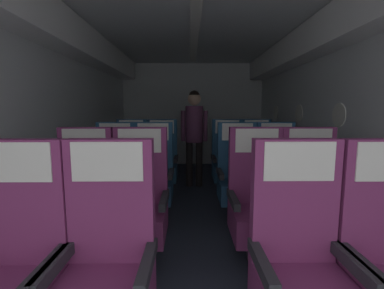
{
  "coord_description": "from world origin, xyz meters",
  "views": [
    {
      "loc": [
        -0.07,
        0.3,
        1.25
      ],
      "look_at": [
        -0.04,
        3.79,
        0.79
      ],
      "focal_mm": 25.1,
      "sensor_mm": 36.0,
      "label": 1
    }
  ],
  "objects": [
    {
      "name": "fuselage_shell",
      "position": [
        0.0,
        3.47,
        1.64
      ],
      "size": [
        3.27,
        6.45,
        2.32
      ],
      "color": "silver",
      "rests_on": "ground"
    },
    {
      "name": "seat_b_right_aisle",
      "position": [
        0.94,
        2.43,
        0.46
      ],
      "size": [
        0.48,
        0.47,
        1.1
      ],
      "color": "#38383D",
      "rests_on": "ground"
    },
    {
      "name": "seat_a_right_window",
      "position": [
        0.48,
        1.53,
        0.46
      ],
      "size": [
        0.48,
        0.47,
        1.1
      ],
      "color": "#38383D",
      "rests_on": "ground"
    },
    {
      "name": "seat_c_left_window",
      "position": [
        -0.94,
        3.32,
        0.46
      ],
      "size": [
        0.48,
        0.47,
        1.1
      ],
      "color": "#38383D",
      "rests_on": "ground"
    },
    {
      "name": "seat_a_left_aisle",
      "position": [
        -0.48,
        1.53,
        0.46
      ],
      "size": [
        0.48,
        0.47,
        1.1
      ],
      "color": "#38383D",
      "rests_on": "ground"
    },
    {
      "name": "seat_d_right_aisle",
      "position": [
        0.94,
        4.23,
        0.46
      ],
      "size": [
        0.48,
        0.47,
        1.1
      ],
      "color": "#38383D",
      "rests_on": "ground"
    },
    {
      "name": "seat_d_left_aisle",
      "position": [
        -0.48,
        4.21,
        0.46
      ],
      "size": [
        0.48,
        0.47,
        1.1
      ],
      "color": "#38383D",
      "rests_on": "ground"
    },
    {
      "name": "seat_d_left_window",
      "position": [
        -0.94,
        4.23,
        0.46
      ],
      "size": [
        0.48,
        0.47,
        1.1
      ],
      "color": "#38383D",
      "rests_on": "ground"
    },
    {
      "name": "seat_c_right_window",
      "position": [
        0.49,
        3.31,
        0.46
      ],
      "size": [
        0.48,
        0.47,
        1.1
      ],
      "color": "#38383D",
      "rests_on": "ground"
    },
    {
      "name": "seat_a_left_window",
      "position": [
        -0.93,
        1.52,
        0.46
      ],
      "size": [
        0.48,
        0.47,
        1.1
      ],
      "color": "#38383D",
      "rests_on": "ground"
    },
    {
      "name": "seat_c_right_aisle",
      "position": [
        0.95,
        3.32,
        0.46
      ],
      "size": [
        0.48,
        0.47,
        1.1
      ],
      "color": "#38383D",
      "rests_on": "ground"
    },
    {
      "name": "seat_d_right_window",
      "position": [
        0.5,
        4.23,
        0.46
      ],
      "size": [
        0.48,
        0.47,
        1.1
      ],
      "color": "#38383D",
      "rests_on": "ground"
    },
    {
      "name": "ground",
      "position": [
        0.0,
        3.2,
        -0.01
      ],
      "size": [
        3.39,
        6.8,
        0.02
      ],
      "primitive_type": "cube",
      "color": "#2D3342"
    },
    {
      "name": "seat_b_right_window",
      "position": [
        0.5,
        2.43,
        0.46
      ],
      "size": [
        0.48,
        0.47,
        1.1
      ],
      "color": "#38383D",
      "rests_on": "ground"
    },
    {
      "name": "seat_b_left_aisle",
      "position": [
        -0.48,
        2.43,
        0.46
      ],
      "size": [
        0.48,
        0.47,
        1.1
      ],
      "color": "#38383D",
      "rests_on": "ground"
    },
    {
      "name": "flight_attendant",
      "position": [
        0.01,
        4.59,
        0.95
      ],
      "size": [
        0.43,
        0.28,
        1.55
      ],
      "rotation": [
        0.0,
        0.0,
        3.0
      ],
      "color": "black",
      "rests_on": "ground"
    },
    {
      "name": "seat_c_left_aisle",
      "position": [
        -0.49,
        3.31,
        0.46
      ],
      "size": [
        0.48,
        0.47,
        1.1
      ],
      "color": "#38383D",
      "rests_on": "ground"
    },
    {
      "name": "seat_b_left_window",
      "position": [
        -0.95,
        2.43,
        0.46
      ],
      "size": [
        0.48,
        0.47,
        1.1
      ],
      "color": "#38383D",
      "rests_on": "ground"
    }
  ]
}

